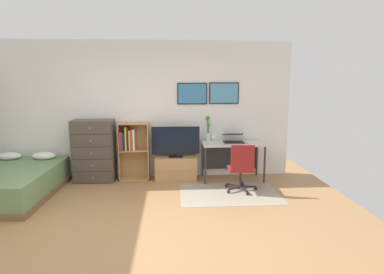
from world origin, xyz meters
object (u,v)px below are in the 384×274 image
at_px(dresser, 94,151).
at_px(bamboo_vase, 208,128).
at_px(tv_stand, 176,168).
at_px(office_chair, 241,167).
at_px(television, 176,142).
at_px(laptop, 233,138).
at_px(bookshelf, 131,146).
at_px(bed, 8,183).
at_px(desk, 232,149).
at_px(computer_mouse, 248,142).
at_px(wine_glass, 213,136).

bearing_deg(dresser, bamboo_vase, 3.36).
relative_size(tv_stand, office_chair, 0.94).
distance_m(dresser, television, 1.58).
relative_size(office_chair, laptop, 1.99).
bearing_deg(laptop, bookshelf, 179.46).
bearing_deg(laptop, bed, -167.20).
relative_size(bed, desk, 1.74).
bearing_deg(bamboo_vase, computer_mouse, -21.37).
height_order(tv_stand, desk, desk).
distance_m(dresser, computer_mouse, 2.97).
height_order(laptop, bamboo_vase, bamboo_vase).
distance_m(bookshelf, office_chair, 2.19).
distance_m(desk, wine_glass, 0.48).
relative_size(bookshelf, laptop, 2.59).
xyz_separation_m(bed, laptop, (3.97, 0.79, 0.57)).
bearing_deg(wine_glass, computer_mouse, -3.61).
height_order(desk, computer_mouse, computer_mouse).
bearing_deg(dresser, desk, -0.28).
bearing_deg(bed, computer_mouse, 10.22).
height_order(television, laptop, television).
bearing_deg(bed, television, 17.22).
height_order(dresser, bookshelf, dresser).
distance_m(bed, television, 2.99).
xyz_separation_m(bookshelf, desk, (1.97, -0.08, -0.06)).
xyz_separation_m(office_chair, computer_mouse, (0.26, 0.67, 0.30)).
xyz_separation_m(bed, dresser, (1.27, 0.80, 0.36)).
bearing_deg(laptop, computer_mouse, -30.24).
height_order(bed, desk, desk).
bearing_deg(bamboo_vase, television, -167.99).
bearing_deg(tv_stand, wine_glass, -10.47).
bearing_deg(desk, tv_stand, 178.54).
height_order(office_chair, bamboo_vase, bamboo_vase).
bearing_deg(television, bed, -164.42).
relative_size(computer_mouse, bamboo_vase, 0.21).
xyz_separation_m(computer_mouse, wine_glass, (-0.66, 0.04, 0.12)).
height_order(bookshelf, desk, bookshelf).
relative_size(laptop, bamboo_vase, 0.87).
bearing_deg(bed, wine_glass, 12.43).
bearing_deg(wine_glass, bookshelf, 173.34).
relative_size(television, wine_glass, 5.18).
height_order(bookshelf, tv_stand, bookshelf).
bearing_deg(laptop, wine_glass, -162.90).
height_order(bed, laptop, laptop).
bearing_deg(dresser, tv_stand, 0.55).
xyz_separation_m(tv_stand, laptop, (1.14, -0.02, 0.58)).
xyz_separation_m(dresser, tv_stand, (1.57, 0.02, -0.37)).
distance_m(office_chair, laptop, 0.90).
xyz_separation_m(bamboo_vase, wine_glass, (0.08, -0.25, -0.12)).
xyz_separation_m(bookshelf, bamboo_vase, (1.51, 0.06, 0.33)).
distance_m(television, office_chair, 1.43).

